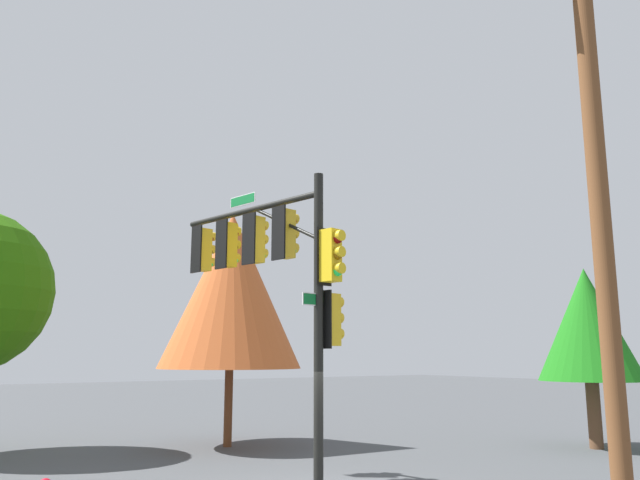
{
  "coord_description": "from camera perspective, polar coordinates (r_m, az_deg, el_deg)",
  "views": [
    {
      "loc": [
        -10.9,
        7.49,
        2.82
      ],
      "look_at": [
        0.21,
        -0.18,
        5.3
      ],
      "focal_mm": 35.43,
      "sensor_mm": 36.0,
      "label": 1
    }
  ],
  "objects": [
    {
      "name": "signal_pole_assembly",
      "position": [
        14.42,
        -3.96,
        -2.47
      ],
      "size": [
        5.34,
        1.76,
        6.71
      ],
      "color": "black",
      "rests_on": "ground_plane"
    },
    {
      "name": "utility_pole",
      "position": [
        9.2,
        24.09,
        0.76
      ],
      "size": [
        1.12,
        1.55,
        8.61
      ],
      "color": "brown",
      "rests_on": "ground_plane"
    },
    {
      "name": "tree_mid",
      "position": [
        21.03,
        -8.02,
        -4.45
      ],
      "size": [
        4.6,
        4.6,
        7.53
      ],
      "color": "brown",
      "rests_on": "ground_plane"
    },
    {
      "name": "tree_far",
      "position": [
        22.01,
        23.01,
        -7.04
      ],
      "size": [
        3.2,
        3.2,
        5.61
      ],
      "color": "brown",
      "rests_on": "ground_plane"
    }
  ]
}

